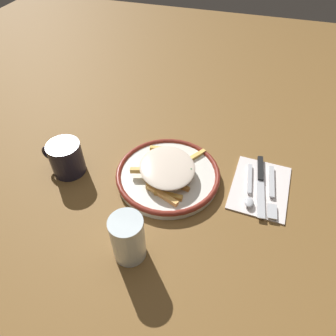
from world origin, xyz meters
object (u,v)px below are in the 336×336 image
water_glass (128,238)px  spoon (249,192)px  napkin (260,187)px  coffee_mug (66,158)px  fork (272,191)px  plate (168,175)px  fries_heap (168,168)px  knife (261,180)px

water_glass → spoon: bearing=-134.0°
spoon → napkin: bearing=-125.9°
spoon → water_glass: (0.23, 0.23, 0.05)m
coffee_mug → water_glass: bearing=143.7°
coffee_mug → fork: bearing=-172.1°
coffee_mug → plate: bearing=-169.7°
water_glass → fork: bearing=-137.5°
spoon → fries_heap: bearing=2.2°
napkin → fork: (-0.03, 0.01, 0.01)m
plate → coffee_mug: bearing=10.3°
napkin → fork: bearing=157.1°
napkin → coffee_mug: (0.50, 0.09, 0.04)m
plate → napkin: plate is taller
fries_heap → knife: size_ratio=1.05×
spoon → plate: bearing=0.8°
coffee_mug → spoon: bearing=-173.9°
fork → water_glass: (0.28, 0.26, 0.05)m
plate → knife: plate is taller
fries_heap → napkin: 0.24m
napkin → spoon: size_ratio=1.28×
plate → spoon: (-0.21, -0.00, -0.00)m
spoon → coffee_mug: bearing=6.1°
fries_heap → spoon: fries_heap is taller
napkin → knife: 0.02m
fork → plate: bearing=5.4°
plate → knife: bearing=-166.5°
napkin → fries_heap: bearing=10.3°
fork → knife: bearing=-45.3°
knife → plate: bearing=13.5°
napkin → knife: (0.00, -0.02, 0.01)m
fries_heap → napkin: size_ratio=1.14×
knife → spoon: bearing=66.5°
napkin → knife: knife is taller
spoon → water_glass: size_ratio=1.33×
knife → fork: bearing=134.7°
fork → napkin: bearing=-22.9°
plate → water_glass: water_glass is taller
knife → coffee_mug: size_ratio=1.83×
knife → coffee_mug: (0.50, 0.10, 0.03)m
fork → water_glass: water_glass is taller
fork → knife: 0.04m
water_glass → coffee_mug: water_glass is taller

